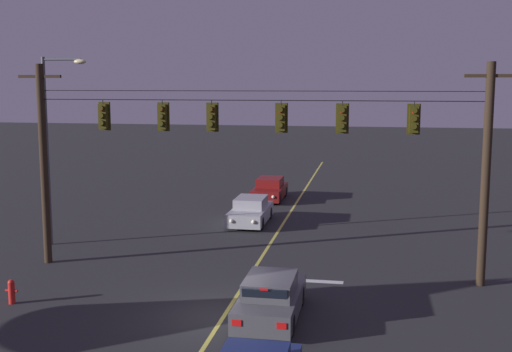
{
  "coord_description": "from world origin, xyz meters",
  "views": [
    {
      "loc": [
        4.52,
        -19.34,
        7.42
      ],
      "look_at": [
        0.0,
        5.76,
        3.7
      ],
      "focal_mm": 45.44,
      "sensor_mm": 36.0,
      "label": 1
    }
  ],
  "objects_px": {
    "traffic_light_right_inner": "(281,118)",
    "car_oncoming_lead": "(251,211)",
    "fire_hydrant": "(12,291)",
    "traffic_light_leftmost": "(103,116)",
    "car_oncoming_trailing": "(270,189)",
    "traffic_light_centre": "(211,117)",
    "car_waiting_near_lane": "(271,298)",
    "traffic_light_rightmost": "(342,119)",
    "traffic_light_left_inner": "(162,117)",
    "street_lamp_corner": "(52,135)",
    "traffic_light_far_right": "(414,119)"
  },
  "relations": [
    {
      "from": "traffic_light_leftmost",
      "to": "traffic_light_right_inner",
      "type": "xyz_separation_m",
      "value": [
        7.07,
        0.0,
        0.0
      ]
    },
    {
      "from": "traffic_light_centre",
      "to": "car_waiting_near_lane",
      "type": "height_order",
      "value": "traffic_light_centre"
    },
    {
      "from": "traffic_light_centre",
      "to": "traffic_light_far_right",
      "type": "bearing_deg",
      "value": 0.0
    },
    {
      "from": "traffic_light_right_inner",
      "to": "car_oncoming_trailing",
      "type": "bearing_deg",
      "value": 100.43
    },
    {
      "from": "traffic_light_right_inner",
      "to": "fire_hydrant",
      "type": "height_order",
      "value": "traffic_light_right_inner"
    },
    {
      "from": "traffic_light_far_right",
      "to": "car_waiting_near_lane",
      "type": "height_order",
      "value": "traffic_light_far_right"
    },
    {
      "from": "traffic_light_left_inner",
      "to": "traffic_light_right_inner",
      "type": "xyz_separation_m",
      "value": [
        4.64,
        0.0,
        0.0
      ]
    },
    {
      "from": "traffic_light_rightmost",
      "to": "street_lamp_corner",
      "type": "distance_m",
      "value": 13.36
    },
    {
      "from": "traffic_light_leftmost",
      "to": "car_oncoming_trailing",
      "type": "bearing_deg",
      "value": 75.48
    },
    {
      "from": "car_waiting_near_lane",
      "to": "street_lamp_corner",
      "type": "xyz_separation_m",
      "value": [
        -11.1,
        7.5,
        4.43
      ]
    },
    {
      "from": "traffic_light_left_inner",
      "to": "fire_hydrant",
      "type": "relative_size",
      "value": 1.45
    },
    {
      "from": "traffic_light_left_inner",
      "to": "traffic_light_far_right",
      "type": "bearing_deg",
      "value": 0.0
    },
    {
      "from": "traffic_light_rightmost",
      "to": "car_waiting_near_lane",
      "type": "height_order",
      "value": "traffic_light_rightmost"
    },
    {
      "from": "traffic_light_centre",
      "to": "traffic_light_rightmost",
      "type": "relative_size",
      "value": 1.0
    },
    {
      "from": "traffic_light_centre",
      "to": "car_oncoming_lead",
      "type": "height_order",
      "value": "traffic_light_centre"
    },
    {
      "from": "traffic_light_leftmost",
      "to": "car_oncoming_trailing",
      "type": "relative_size",
      "value": 0.28
    },
    {
      "from": "car_oncoming_trailing",
      "to": "fire_hydrant",
      "type": "distance_m",
      "value": 21.56
    },
    {
      "from": "street_lamp_corner",
      "to": "fire_hydrant",
      "type": "xyz_separation_m",
      "value": [
        2.3,
        -7.69,
        -4.63
      ]
    },
    {
      "from": "traffic_light_right_inner",
      "to": "fire_hydrant",
      "type": "xyz_separation_m",
      "value": [
        -8.44,
        -4.87,
        -5.63
      ]
    },
    {
      "from": "traffic_light_left_inner",
      "to": "car_waiting_near_lane",
      "type": "bearing_deg",
      "value": -43.04
    },
    {
      "from": "street_lamp_corner",
      "to": "fire_hydrant",
      "type": "distance_m",
      "value": 9.27
    },
    {
      "from": "traffic_light_leftmost",
      "to": "fire_hydrant",
      "type": "distance_m",
      "value": 7.57
    },
    {
      "from": "traffic_light_left_inner",
      "to": "traffic_light_rightmost",
      "type": "relative_size",
      "value": 1.0
    },
    {
      "from": "traffic_light_centre",
      "to": "fire_hydrant",
      "type": "distance_m",
      "value": 9.42
    },
    {
      "from": "traffic_light_centre",
      "to": "car_oncoming_trailing",
      "type": "height_order",
      "value": "traffic_light_centre"
    },
    {
      "from": "traffic_light_far_right",
      "to": "traffic_light_rightmost",
      "type": "bearing_deg",
      "value": 180.0
    },
    {
      "from": "car_oncoming_trailing",
      "to": "fire_hydrant",
      "type": "height_order",
      "value": "car_oncoming_trailing"
    },
    {
      "from": "car_waiting_near_lane",
      "to": "car_oncoming_trailing",
      "type": "height_order",
      "value": "same"
    },
    {
      "from": "traffic_light_leftmost",
      "to": "traffic_light_far_right",
      "type": "distance_m",
      "value": 11.93
    },
    {
      "from": "traffic_light_far_right",
      "to": "street_lamp_corner",
      "type": "xyz_separation_m",
      "value": [
        -15.6,
        2.82,
        -1.0
      ]
    },
    {
      "from": "traffic_light_leftmost",
      "to": "car_waiting_near_lane",
      "type": "distance_m",
      "value": 10.32
    },
    {
      "from": "traffic_light_centre",
      "to": "car_oncoming_lead",
      "type": "relative_size",
      "value": 0.28
    },
    {
      "from": "traffic_light_leftmost",
      "to": "traffic_light_rightmost",
      "type": "relative_size",
      "value": 1.0
    },
    {
      "from": "traffic_light_far_right",
      "to": "car_oncoming_trailing",
      "type": "xyz_separation_m",
      "value": [
        -7.8,
        15.97,
        -5.43
      ]
    },
    {
      "from": "traffic_light_leftmost",
      "to": "car_oncoming_lead",
      "type": "distance_m",
      "value": 11.21
    },
    {
      "from": "traffic_light_rightmost",
      "to": "traffic_light_centre",
      "type": "bearing_deg",
      "value": 180.0
    },
    {
      "from": "traffic_light_left_inner",
      "to": "car_oncoming_trailing",
      "type": "bearing_deg",
      "value": 83.92
    },
    {
      "from": "traffic_light_leftmost",
      "to": "car_oncoming_lead",
      "type": "height_order",
      "value": "traffic_light_leftmost"
    },
    {
      "from": "traffic_light_right_inner",
      "to": "car_oncoming_lead",
      "type": "xyz_separation_m",
      "value": [
        -2.83,
        8.85,
        -5.43
      ]
    },
    {
      "from": "car_waiting_near_lane",
      "to": "traffic_light_left_inner",
      "type": "bearing_deg",
      "value": 136.96
    },
    {
      "from": "traffic_light_far_right",
      "to": "car_waiting_near_lane",
      "type": "xyz_separation_m",
      "value": [
        -4.49,
        -4.67,
        -5.43
      ]
    },
    {
      "from": "traffic_light_centre",
      "to": "street_lamp_corner",
      "type": "relative_size",
      "value": 0.14
    },
    {
      "from": "traffic_light_right_inner",
      "to": "car_waiting_near_lane",
      "type": "distance_m",
      "value": 7.17
    },
    {
      "from": "traffic_light_left_inner",
      "to": "car_oncoming_lead",
      "type": "distance_m",
      "value": 10.54
    },
    {
      "from": "car_oncoming_trailing",
      "to": "traffic_light_left_inner",
      "type": "bearing_deg",
      "value": -96.08
    },
    {
      "from": "traffic_light_left_inner",
      "to": "traffic_light_far_right",
      "type": "distance_m",
      "value": 9.5
    },
    {
      "from": "traffic_light_rightmost",
      "to": "car_oncoming_lead",
      "type": "bearing_deg",
      "value": 120.02
    },
    {
      "from": "car_oncoming_lead",
      "to": "traffic_light_far_right",
      "type": "bearing_deg",
      "value": -49.0
    },
    {
      "from": "car_oncoming_trailing",
      "to": "traffic_light_far_right",
      "type": "bearing_deg",
      "value": -63.98
    },
    {
      "from": "car_oncoming_trailing",
      "to": "street_lamp_corner",
      "type": "bearing_deg",
      "value": -120.68
    }
  ]
}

